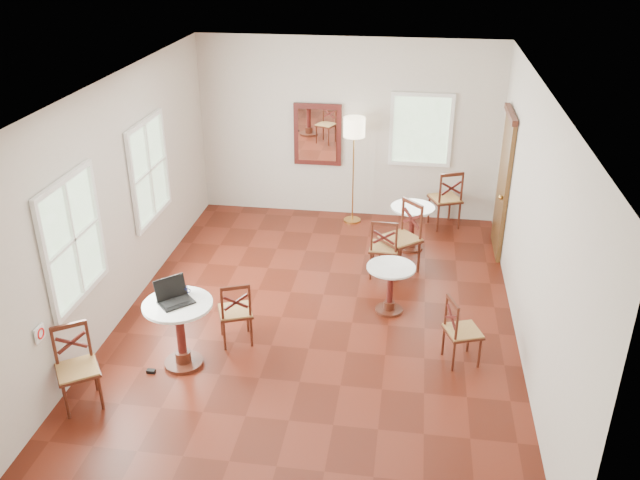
# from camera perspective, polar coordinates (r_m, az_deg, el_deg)

# --- Properties ---
(ground) EXTENTS (7.00, 7.00, 0.00)m
(ground) POSITION_cam_1_polar(r_m,az_deg,el_deg) (8.64, -0.29, -6.84)
(ground) COLOR #561B0E
(ground) RESTS_ON ground
(room_shell) EXTENTS (5.02, 7.02, 3.01)m
(room_shell) POSITION_cam_1_polar(r_m,az_deg,el_deg) (8.05, -0.45, 5.65)
(room_shell) COLOR beige
(room_shell) RESTS_ON ground
(cafe_table_near) EXTENTS (0.78, 0.78, 0.83)m
(cafe_table_near) POSITION_cam_1_polar(r_m,az_deg,el_deg) (7.74, -11.88, -7.30)
(cafe_table_near) COLOR #4A1E12
(cafe_table_near) RESTS_ON ground
(cafe_table_mid) EXTENTS (0.63, 0.63, 0.66)m
(cafe_table_mid) POSITION_cam_1_polar(r_m,az_deg,el_deg) (8.66, 6.03, -3.74)
(cafe_table_mid) COLOR #4A1E12
(cafe_table_mid) RESTS_ON ground
(cafe_table_back) EXTENTS (0.67, 0.67, 0.71)m
(cafe_table_back) POSITION_cam_1_polar(r_m,az_deg,el_deg) (10.35, 7.86, 1.47)
(cafe_table_back) COLOR #4A1E12
(cafe_table_back) RESTS_ON ground
(chair_near_a) EXTENTS (0.51, 0.51, 0.86)m
(chair_near_a) POSITION_cam_1_polar(r_m,az_deg,el_deg) (8.07, -7.25, -6.09)
(chair_near_a) COLOR #4A1E12
(chair_near_a) RESTS_ON ground
(chair_near_b) EXTENTS (0.58, 0.58, 0.91)m
(chair_near_b) POSITION_cam_1_polar(r_m,az_deg,el_deg) (7.49, -20.07, -10.23)
(chair_near_b) COLOR #4A1E12
(chair_near_b) RESTS_ON ground
(chair_mid_a) EXTENTS (0.43, 0.43, 0.91)m
(chair_mid_a) POSITION_cam_1_polar(r_m,az_deg,el_deg) (9.49, 5.51, -0.63)
(chair_mid_a) COLOR #4A1E12
(chair_mid_a) RESTS_ON ground
(chair_mid_b) EXTENTS (0.49, 0.49, 0.84)m
(chair_mid_b) POSITION_cam_1_polar(r_m,az_deg,el_deg) (7.85, 11.97, -7.62)
(chair_mid_b) COLOR #4A1E12
(chair_mid_b) RESTS_ON ground
(chair_back_a) EXTENTS (0.60, 0.60, 1.00)m
(chair_back_a) POSITION_cam_1_polar(r_m,az_deg,el_deg) (11.17, 10.71, 3.50)
(chair_back_a) COLOR #4A1E12
(chair_back_a) RESTS_ON ground
(chair_back_b) EXTENTS (0.68, 0.68, 1.05)m
(chair_back_b) POSITION_cam_1_polar(r_m,az_deg,el_deg) (9.64, 7.01, 0.19)
(chair_back_b) COLOR #4A1E12
(chair_back_b) RESTS_ON ground
(floor_lamp) EXTENTS (0.35, 0.35, 1.80)m
(floor_lamp) POSITION_cam_1_polar(r_m,az_deg,el_deg) (10.85, 2.94, 9.01)
(floor_lamp) COLOR #BF8C3F
(floor_lamp) RESTS_ON ground
(laptop) EXTENTS (0.47, 0.47, 0.26)m
(laptop) POSITION_cam_1_polar(r_m,az_deg,el_deg) (7.59, -12.41, -4.71)
(laptop) COLOR black
(laptop) RESTS_ON cafe_table_near
(mouse) EXTENTS (0.10, 0.08, 0.03)m
(mouse) POSITION_cam_1_polar(r_m,az_deg,el_deg) (7.62, -12.41, -4.99)
(mouse) COLOR black
(mouse) RESTS_ON cafe_table_near
(navy_mug) EXTENTS (0.10, 0.07, 0.08)m
(navy_mug) POSITION_cam_1_polar(r_m,az_deg,el_deg) (7.72, -11.47, -4.24)
(navy_mug) COLOR black
(navy_mug) RESTS_ON cafe_table_near
(water_glass) EXTENTS (0.05, 0.05, 0.09)m
(water_glass) POSITION_cam_1_polar(r_m,az_deg,el_deg) (7.64, -13.07, -4.70)
(water_glass) COLOR white
(water_glass) RESTS_ON cafe_table_near
(power_adapter) EXTENTS (0.10, 0.06, 0.04)m
(power_adapter) POSITION_cam_1_polar(r_m,az_deg,el_deg) (7.96, -14.25, -10.82)
(power_adapter) COLOR black
(power_adapter) RESTS_ON ground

